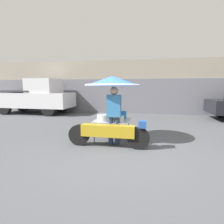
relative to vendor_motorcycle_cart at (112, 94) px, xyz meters
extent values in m
plane|color=#4C4F54|center=(0.35, -0.80, -1.42)|extent=(36.00, 36.00, 0.00)
cube|color=gray|center=(0.35, 6.89, 0.22)|extent=(28.00, 2.00, 3.29)
cube|color=slate|center=(0.35, 5.86, -0.36)|extent=(23.80, 0.06, 2.14)
cylinder|color=black|center=(0.82, -0.54, -1.13)|extent=(0.58, 0.14, 0.58)
cylinder|color=black|center=(-0.83, -0.54, -1.13)|extent=(0.58, 0.14, 0.58)
cube|color=#B7931E|center=(-0.01, -0.54, -0.97)|extent=(1.46, 0.24, 0.32)
cube|color=#234C93|center=(0.92, -0.54, -0.75)|extent=(0.20, 0.24, 0.18)
cylinder|color=black|center=(-0.01, 0.40, -1.16)|extent=(0.53, 0.14, 0.53)
cylinder|color=#515156|center=(0.45, -0.31, -1.12)|extent=(0.03, 0.03, 0.61)
cylinder|color=#515156|center=(0.45, 0.52, -1.12)|extent=(0.03, 0.03, 0.61)
cylinder|color=#515156|center=(-0.46, -0.31, -1.12)|extent=(0.03, 0.03, 0.61)
cylinder|color=#515156|center=(-0.46, 0.52, -1.12)|extent=(0.03, 0.03, 0.61)
cube|color=#9E9EA3|center=(-0.01, 0.10, -0.80)|extent=(1.07, 0.98, 0.02)
cylinder|color=#B2B2B7|center=(-0.01, 0.10, -0.27)|extent=(0.03, 0.03, 1.03)
cone|color=blue|center=(-0.01, 0.10, 0.38)|extent=(1.65, 1.65, 0.29)
torus|color=white|center=(-0.01, 0.10, 0.26)|extent=(1.62, 1.62, 0.05)
cylinder|color=silver|center=(-0.25, -0.07, -0.70)|extent=(0.37, 0.37, 0.18)
cylinder|color=silver|center=(0.18, -0.04, -0.71)|extent=(0.39, 0.39, 0.16)
cylinder|color=#B7B7BC|center=(-0.06, 0.30, -0.74)|extent=(0.22, 0.22, 0.10)
cylinder|color=#1E6BB2|center=(0.29, 0.38, -0.67)|extent=(0.21, 0.21, 0.24)
cylinder|color=navy|center=(0.04, -0.32, -1.02)|extent=(0.14, 0.14, 0.81)
cylinder|color=navy|center=(0.22, -0.32, -1.02)|extent=(0.14, 0.14, 0.81)
cube|color=teal|center=(0.13, -0.32, -0.31)|extent=(0.38, 0.22, 0.61)
sphere|color=tan|center=(0.13, -0.32, 0.10)|extent=(0.22, 0.22, 0.22)
cylinder|color=black|center=(4.95, 5.23, -1.09)|extent=(0.67, 0.20, 0.67)
cylinder|color=black|center=(-4.43, 3.85, -1.02)|extent=(0.81, 0.24, 0.81)
cylinder|color=black|center=(-4.43, 5.42, -1.02)|extent=(0.81, 0.24, 0.81)
cylinder|color=black|center=(-7.32, 3.85, -1.02)|extent=(0.81, 0.24, 0.81)
cylinder|color=black|center=(-7.32, 5.42, -1.02)|extent=(0.81, 0.24, 0.81)
cube|color=silver|center=(-5.87, 4.64, -0.57)|extent=(4.83, 1.84, 0.88)
cube|color=silver|center=(-5.10, 4.64, 0.29)|extent=(1.64, 1.69, 0.84)
cube|color=#2D2D33|center=(-6.84, 4.64, -0.03)|extent=(2.51, 1.76, 0.08)
camera|label=1|loc=(1.01, -5.04, 0.20)|focal=28.00mm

